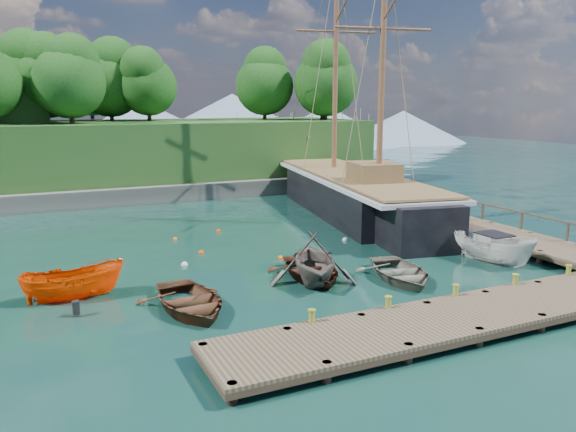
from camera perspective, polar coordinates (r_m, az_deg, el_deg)
name	(u,v)px	position (r m, az deg, el deg)	size (l,w,h in m)	color
ground	(339,280)	(24.86, 5.19, -6.47)	(160.00, 160.00, 0.00)	#12332C
dock_near	(483,313)	(21.00, 19.15, -9.27)	(20.00, 3.20, 1.10)	#463729
dock_east	(441,218)	(36.80, 15.25, -0.21)	(3.20, 24.00, 1.10)	#463729
bollard_0	(312,339)	(18.87, 2.40, -12.42)	(0.26, 0.26, 0.45)	olive
bollard_1	(387,324)	(20.33, 10.07, -10.79)	(0.26, 0.26, 0.45)	olive
bollard_2	(454,311)	(22.10, 16.53, -9.25)	(0.26, 0.26, 0.45)	olive
bollard_3	(514,299)	(24.11, 21.94, -7.86)	(0.26, 0.26, 0.45)	olive
bollard_4	(567,289)	(26.31, 26.45, -6.65)	(0.26, 0.26, 0.45)	olive
rowboat_0	(190,310)	(21.60, -9.93, -9.42)	(3.34, 4.67, 0.97)	#51301E
rowboat_1	(313,282)	(24.48, 2.55, -6.72)	(3.79, 4.39, 2.31)	#635952
rowboat_2	(311,278)	(25.02, 2.39, -6.31)	(3.18, 4.46, 0.92)	#4C2317
rowboat_3	(400,280)	(25.27, 11.33, -6.35)	(3.19, 4.46, 0.92)	slate
motorboat_orange	(75,299)	(23.98, -20.84, -7.89)	(1.48, 3.94, 1.52)	#F64D02
cabin_boat_white	(492,263)	(29.08, 20.03, -4.46)	(1.66, 4.40, 1.70)	silver
schooner	(353,197)	(39.02, 6.67, 1.91)	(9.20, 28.87, 21.56)	black
mooring_buoy_0	(184,265)	(27.31, -10.48, -4.96)	(0.33, 0.33, 0.33)	white
mooring_buoy_1	(201,253)	(29.30, -8.79, -3.77)	(0.32, 0.32, 0.32)	#E14F07
mooring_buoy_2	(280,259)	(28.02, -0.78, -4.34)	(0.28, 0.28, 0.28)	#FA5F0C
mooring_buoy_3	(345,241)	(31.76, 5.82, -2.49)	(0.32, 0.32, 0.32)	silver
mooring_buoy_4	(175,240)	(32.37, -11.40, -2.40)	(0.28, 0.28, 0.28)	orange
mooring_buoy_5	(219,232)	(33.93, -7.06, -1.61)	(0.30, 0.30, 0.30)	#D14800
mooring_buoy_6	(120,261)	(28.73, -16.70, -4.44)	(0.31, 0.31, 0.31)	silver
mooring_buoy_7	(315,255)	(28.71, 2.72, -3.96)	(0.35, 0.35, 0.35)	#CE5514
headland	(11,128)	(51.79, -26.30, 7.99)	(51.00, 19.31, 12.90)	#474744
distant_ridge	(138,124)	(91.90, -15.04, 9.06)	(117.00, 40.00, 10.00)	#728CA5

